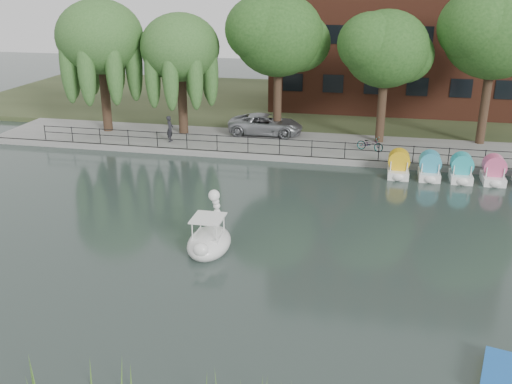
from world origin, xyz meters
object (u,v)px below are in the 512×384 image
(bicycle, at_px, (370,143))
(yellow_rowboat, at_px, (501,374))
(pedestrian, at_px, (170,127))
(minivan, at_px, (266,123))
(swan_boat, at_px, (209,238))

(bicycle, xyz_separation_m, yellow_rowboat, (4.19, -21.06, -0.71))
(bicycle, relative_size, yellow_rowboat, 0.81)
(pedestrian, xyz_separation_m, yellow_rowboat, (17.25, -20.50, -1.20))
(pedestrian, height_order, yellow_rowboat, pedestrian)
(minivan, distance_m, yellow_rowboat, 26.29)
(pedestrian, bearing_deg, yellow_rowboat, -144.34)
(swan_boat, bearing_deg, minivan, 93.17)
(pedestrian, bearing_deg, swan_boat, -158.54)
(minivan, bearing_deg, swan_boat, -178.88)
(yellow_rowboat, bearing_deg, minivan, 129.21)
(swan_boat, bearing_deg, bicycle, 67.14)
(bicycle, height_order, swan_boat, swan_boat)
(pedestrian, xyz_separation_m, swan_boat, (6.92, -14.26, -0.88))
(yellow_rowboat, bearing_deg, swan_boat, 162.33)
(pedestrian, relative_size, yellow_rowboat, 0.93)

